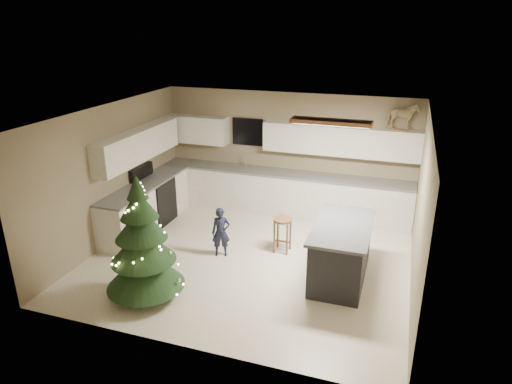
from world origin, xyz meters
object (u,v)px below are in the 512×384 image
island (341,252)px  toddler (221,232)px  bar_stool (283,227)px  rocking_horse (402,116)px  christmas_tree (143,249)px

island → toddler: bearing=177.4°
bar_stool → rocking_horse: bearing=45.6°
island → bar_stool: 1.29m
christmas_tree → bar_stool: bearing=52.0°
island → christmas_tree: (-2.76, -1.47, 0.33)m
bar_stool → toddler: toddler is taller
island → christmas_tree: size_ratio=0.86×
island → toddler: island is taller
island → christmas_tree: bearing=-152.0°
island → toddler: (-2.16, 0.10, -0.03)m
island → toddler: size_ratio=1.87×
island → rocking_horse: (0.68, 2.46, 1.80)m
island → bar_stool: island is taller
bar_stool → toddler: size_ratio=0.72×
christmas_tree → toddler: size_ratio=2.17×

